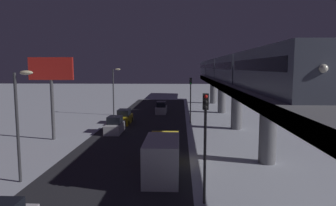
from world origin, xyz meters
TOP-DOWN VIEW (x-y plane):
  - ground_plane at (0.00, 0.00)m, footprint 240.00×240.00m
  - avenue_asphalt at (4.44, 0.00)m, footprint 11.00×98.88m
  - elevated_railway at (-7.32, -0.00)m, footprint 5.00×98.88m
  - subway_train at (-7.41, -27.72)m, footprint 2.94×74.07m
  - sedan_yellow at (7.64, -17.45)m, footprint 1.91×4.76m
  - sedan_silver at (3.04, -27.44)m, footprint 1.80×4.62m
  - sedan_white_2 at (7.64, -11.35)m, footprint 1.80×4.34m
  - box_truck at (1.04, 2.84)m, footprint 2.40×7.40m
  - traffic_light_near at (-1.66, 7.91)m, footprint 0.32×0.44m
  - traffic_light_mid at (-1.66, -17.81)m, footprint 0.32×0.44m
  - commercial_billboard at (13.56, -7.48)m, footprint 4.80×0.36m
  - street_lamp_near at (10.51, 5.00)m, footprint 1.35×0.44m
  - street_lamp_far at (10.51, -25.00)m, footprint 1.35×0.44m

SIDE VIEW (x-z plane):
  - ground_plane at x=0.00m, z-range 0.00..0.00m
  - avenue_asphalt at x=4.44m, z-range 0.00..0.01m
  - sedan_yellow at x=7.64m, z-range -0.20..1.77m
  - sedan_silver at x=3.04m, z-range -0.19..1.78m
  - sedan_white_2 at x=7.64m, z-range -0.19..1.78m
  - box_truck at x=1.04m, z-range -0.05..2.75m
  - traffic_light_near at x=-1.66m, z-range 1.00..7.40m
  - traffic_light_mid at x=-1.66m, z-range 1.00..7.40m
  - street_lamp_near at x=10.51m, z-range 0.99..8.64m
  - street_lamp_far at x=10.51m, z-range 0.99..8.64m
  - elevated_railway at x=-7.32m, z-range 2.13..8.06m
  - commercial_billboard at x=13.56m, z-range 2.38..11.28m
  - subway_train at x=-7.41m, z-range 6.00..9.40m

